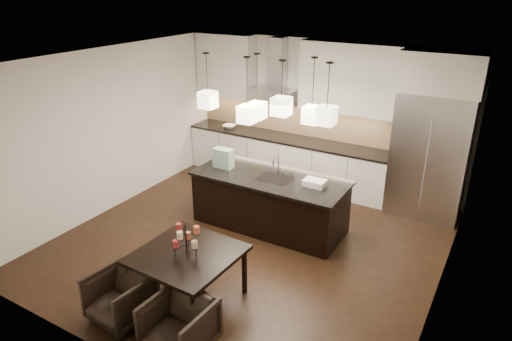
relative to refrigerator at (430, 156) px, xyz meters
The scene contains 37 objects.
floor 3.35m from the refrigerator, 131.42° to the right, with size 5.50×5.50×0.02m, color black.
ceiling 3.62m from the refrigerator, 131.42° to the right, with size 5.50×5.50×0.02m, color white.
wall_back 2.16m from the refrigerator, 169.74° to the left, with size 5.50×0.02×2.80m, color silver.
wall_front 5.56m from the refrigerator, 112.22° to the right, with size 5.50×0.02×2.80m, color silver.
wall_left 5.42m from the refrigerator, 153.91° to the right, with size 0.02×5.50×2.80m, color silver.
wall_right 2.49m from the refrigerator, 74.50° to the right, with size 0.02×5.50×2.80m, color silver.
refrigerator is the anchor object (origin of this frame).
fridge_panel 1.40m from the refrigerator, ahead, with size 1.26×0.72×0.65m, color silver.
lower_cabinets 2.80m from the refrigerator, behind, with size 4.21×0.62×0.88m, color silver.
countertop 2.73m from the refrigerator, behind, with size 4.21×0.66×0.04m, color black.
backsplash 2.75m from the refrigerator, behind, with size 4.21×0.02×0.63m, color tan.
upper_cab_left 4.35m from the refrigerator, behind, with size 1.25×0.35×1.25m, color silver.
upper_cab_right 1.91m from the refrigerator, behind, with size 1.86×0.35×1.25m, color silver.
hood_canopy 3.09m from the refrigerator, behind, with size 0.90×0.52×0.24m, color #B7B7BA.
hood_chimney 3.28m from the refrigerator, behind, with size 0.30×0.28×0.96m, color #B7B7BA.
fruit_bowl 4.03m from the refrigerator, behind, with size 0.26×0.26×0.06m, color silver.
island_body 2.80m from the refrigerator, 139.95° to the right, with size 2.42×0.97×0.85m, color black.
island_top 2.74m from the refrigerator, 139.95° to the right, with size 2.50×1.05×0.04m, color black.
faucet 2.59m from the refrigerator, 140.22° to the right, with size 0.10×0.23×0.37m, color silver, non-canonical shape.
tote_bag 3.46m from the refrigerator, 148.53° to the right, with size 0.33×0.17×0.33m, color #1E5942.
food_container 2.18m from the refrigerator, 127.90° to the right, with size 0.33×0.23×0.10m, color silver.
dining_table 4.50m from the refrigerator, 117.44° to the right, with size 1.17×1.17×0.70m, color black, non-canonical shape.
candelabra 4.45m from the refrigerator, 117.44° to the right, with size 0.34×0.34×0.41m, color black, non-canonical shape.
candle_a 4.40m from the refrigerator, 115.89° to the right, with size 0.07×0.07×0.09m, color beige.
candle_b 4.38m from the refrigerator, 118.85° to the right, with size 0.07×0.07×0.09m, color #C1562F.
candle_c 4.58m from the refrigerator, 117.57° to the right, with size 0.07×0.07×0.09m, color maroon.
candle_d 4.33m from the refrigerator, 116.69° to the right, with size 0.07×0.07×0.09m, color #C1562F.
candle_e 4.48m from the refrigerator, 118.95° to the right, with size 0.07×0.07×0.09m, color maroon.
candle_f 4.55m from the refrigerator, 116.56° to the right, with size 0.07×0.07×0.09m, color beige.
armchair_left 5.34m from the refrigerator, 118.67° to the right, with size 0.66×0.68×0.62m, color black.
armchair_right 4.99m from the refrigerator, 109.11° to the right, with size 0.67×0.69×0.63m, color black.
pendant_a 3.80m from the refrigerator, 146.22° to the right, with size 0.24×0.24×0.26m, color #F4EECA.
pendant_b 3.03m from the refrigerator, 144.18° to the right, with size 0.24×0.24×0.26m, color #F4EECA.
pendant_c 2.91m from the refrigerator, 130.63° to the right, with size 0.24×0.24×0.26m, color #F4EECA.
pendant_d 2.36m from the refrigerator, 132.92° to the right, with size 0.24×0.24×0.26m, color #F4EECA.
pendant_e 2.42m from the refrigerator, 121.11° to the right, with size 0.24×0.24×0.26m, color #F4EECA.
pendant_f 3.22m from the refrigerator, 138.65° to the right, with size 0.24×0.24×0.26m, color #F4EECA.
Camera 1 is at (3.19, -5.24, 3.81)m, focal length 32.00 mm.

